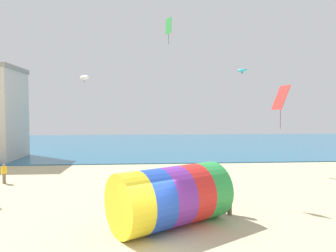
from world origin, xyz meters
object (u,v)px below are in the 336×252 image
at_px(kite_handler, 230,198).
at_px(bystander_near_water, 4,173).
at_px(kite_cyan_parafoil, 242,70).
at_px(kite_red_diamond, 281,98).
at_px(kite_white_parafoil, 84,78).
at_px(giant_inflatable_tube, 171,197).
at_px(kite_green_diamond, 168,26).

height_order(kite_handler, bystander_near_water, kite_handler).
relative_size(kite_handler, kite_cyan_parafoil, 1.82).
distance_m(kite_cyan_parafoil, bystander_near_water, 22.32).
bearing_deg(kite_red_diamond, kite_handler, -141.01).
relative_size(kite_handler, kite_white_parafoil, 1.23).
bearing_deg(kite_cyan_parafoil, giant_inflatable_tube, -119.47).
distance_m(giant_inflatable_tube, kite_cyan_parafoil, 18.01).
xyz_separation_m(kite_green_diamond, kite_cyan_parafoil, (7.57, 7.18, -1.96)).
bearing_deg(kite_cyan_parafoil, kite_green_diamond, -136.50).
relative_size(giant_inflatable_tube, kite_white_parafoil, 4.41).
bearing_deg(kite_white_parafoil, kite_cyan_parafoil, -3.51).
relative_size(kite_white_parafoil, bystander_near_water, 0.93).
bearing_deg(bystander_near_water, giant_inflatable_tube, -37.93).
distance_m(kite_handler, kite_white_parafoil, 18.79).
bearing_deg(bystander_near_water, kite_green_diamond, -11.74).
bearing_deg(kite_cyan_parafoil, kite_handler, -110.28).
bearing_deg(bystander_near_water, kite_white_parafoil, 47.62).
distance_m(kite_red_diamond, kite_cyan_parafoil, 9.72).
xyz_separation_m(kite_white_parafoil, bystander_near_water, (-5.03, -5.51, -7.98)).
height_order(kite_white_parafoil, kite_red_diamond, kite_white_parafoil).
relative_size(giant_inflatable_tube, kite_red_diamond, 2.23).
bearing_deg(kite_white_parafoil, bystander_near_water, -132.38).
relative_size(kite_white_parafoil, kite_green_diamond, 0.78).
relative_size(kite_handler, kite_green_diamond, 0.97).
height_order(kite_white_parafoil, bystander_near_water, kite_white_parafoil).
bearing_deg(bystander_near_water, kite_red_diamond, -13.23).
height_order(giant_inflatable_tube, kite_cyan_parafoil, kite_cyan_parafoil).
distance_m(kite_white_parafoil, bystander_near_water, 10.93).
xyz_separation_m(kite_red_diamond, kite_green_diamond, (-7.18, 2.03, 5.03)).
height_order(kite_white_parafoil, kite_green_diamond, kite_green_diamond).
xyz_separation_m(giant_inflatable_tube, bystander_near_water, (-12.11, 9.43, -0.66)).
bearing_deg(kite_white_parafoil, kite_red_diamond, -34.73).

